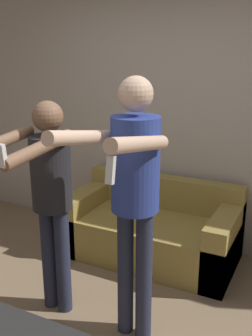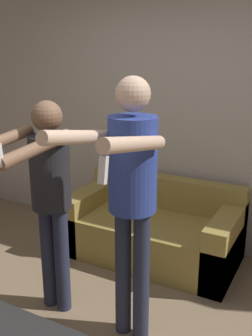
# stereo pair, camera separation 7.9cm
# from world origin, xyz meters

# --- Properties ---
(wall_back) EXTENTS (6.40, 0.06, 2.70)m
(wall_back) POSITION_xyz_m (0.00, 1.92, 1.35)
(wall_back) COLOR beige
(wall_back) RESTS_ON ground_plane
(couch) EXTENTS (1.60, 0.82, 0.72)m
(couch) POSITION_xyz_m (-0.06, 1.47, 0.26)
(couch) COLOR #AD9347
(couch) RESTS_ON ground_plane
(person_standing_left) EXTENTS (0.41, 0.77, 1.60)m
(person_standing_left) POSITION_xyz_m (-0.39, 0.36, 1.00)
(person_standing_left) COLOR #282D47
(person_standing_left) RESTS_ON ground_plane
(person_standing_right) EXTENTS (0.43, 0.81, 1.78)m
(person_standing_right) POSITION_xyz_m (0.27, 0.37, 1.12)
(person_standing_right) COLOR #282D47
(person_standing_right) RESTS_ON ground_plane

